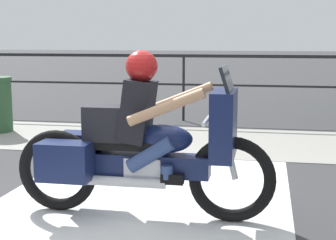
% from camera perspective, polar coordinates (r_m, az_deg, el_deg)
% --- Properties ---
extents(ground_plane, '(120.00, 120.00, 0.00)m').
position_cam_1_polar(ground_plane, '(5.21, -8.11, -9.44)').
color(ground_plane, '#38383A').
extents(sidewalk_band, '(44.00, 2.40, 0.01)m').
position_cam_1_polar(sidewalk_band, '(8.39, -0.49, -2.18)').
color(sidewalk_band, '#99968E').
rests_on(sidewalk_band, ground).
extents(crosswalk_band, '(2.96, 6.00, 0.01)m').
position_cam_1_polar(crosswalk_band, '(4.90, -4.05, -10.50)').
color(crosswalk_band, silver).
rests_on(crosswalk_band, ground).
extents(fence_railing, '(36.00, 0.05, 1.32)m').
position_cam_1_polar(fence_railing, '(10.20, 1.75, 5.69)').
color(fence_railing, black).
rests_on(fence_railing, ground).
extents(motorcycle, '(2.45, 0.76, 1.54)m').
position_cam_1_polar(motorcycle, '(4.73, -2.99, -2.70)').
color(motorcycle, black).
rests_on(motorcycle, ground).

